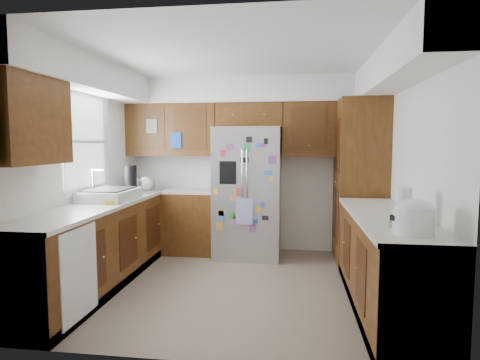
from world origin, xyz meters
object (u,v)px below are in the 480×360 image
fridge (248,192)px  pantry (360,182)px  rice_cooker (414,216)px  paper_towel (404,205)px

fridge → pantry: bearing=-2.1°
fridge → rice_cooker: (1.50, -2.48, 0.15)m
paper_towel → pantry: bearing=91.3°
rice_cooker → fridge: bearing=121.1°
pantry → rice_cooker: bearing=-90.0°
fridge → paper_towel: bearing=-52.8°
fridge → paper_towel: (1.55, -2.04, 0.17)m
rice_cooker → paper_towel: bearing=84.1°
rice_cooker → paper_towel: paper_towel is taller
pantry → rice_cooker: 2.43m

